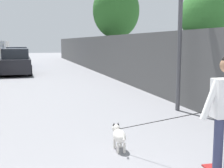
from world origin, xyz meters
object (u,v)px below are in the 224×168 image
at_px(tree_right_near, 116,11).
at_px(car_far, 17,57).
at_px(car_near, 16,62).
at_px(dog, 119,135).
at_px(tree_right_mid, 211,15).

xyz_separation_m(tree_right_near, car_far, (4.82, 6.69, -3.35)).
distance_m(car_near, car_far, 6.01).
distance_m(tree_right_near, car_far, 8.90).
bearing_deg(dog, car_far, 5.74).
xyz_separation_m(tree_right_near, car_near, (-1.19, 6.69, -3.35)).
distance_m(tree_right_near, dog, 16.35).
xyz_separation_m(dog, car_far, (20.03, 2.01, 0.44)).
distance_m(dog, car_near, 14.17).
bearing_deg(tree_right_mid, dog, 130.50).
distance_m(tree_right_near, car_near, 7.58).
bearing_deg(tree_right_near, car_far, 54.23).
distance_m(dog, car_far, 20.13).
height_order(car_near, car_far, same).
xyz_separation_m(tree_right_mid, dog, (-3.71, 4.34, -2.52)).
bearing_deg(tree_right_mid, car_far, 21.27).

